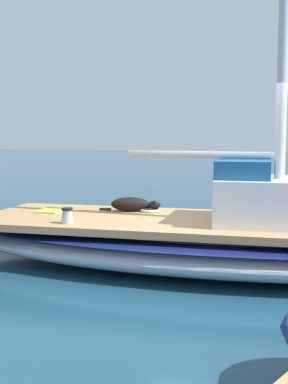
{
  "coord_description": "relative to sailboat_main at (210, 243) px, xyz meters",
  "views": [
    {
      "loc": [
        6.43,
        1.75,
        1.79
      ],
      "look_at": [
        0.0,
        -1.0,
        1.01
      ],
      "focal_mm": 45.26,
      "sensor_mm": 36.0,
      "label": 1
    }
  ],
  "objects": [
    {
      "name": "ground_plane",
      "position": [
        0.0,
        0.0,
        -0.34
      ],
      "size": [
        120.0,
        120.0,
        0.0
      ],
      "primitive_type": "plane",
      "color": "navy"
    },
    {
      "name": "sailboat_main",
      "position": [
        0.0,
        0.0,
        0.0
      ],
      "size": [
        3.59,
        7.54,
        0.66
      ],
      "color": "#B2B7C1",
      "rests_on": "ground"
    },
    {
      "name": "mast_main",
      "position": [
        -0.14,
        0.73,
        3.2
      ],
      "size": [
        0.14,
        2.27,
        6.43
      ],
      "color": "silver",
      "rests_on": "sailboat_main"
    },
    {
      "name": "dog_black",
      "position": [
        -0.33,
        -1.33,
        0.43
      ],
      "size": [
        0.45,
        0.92,
        0.22
      ],
      "color": "black",
      "rests_on": "sailboat_main"
    },
    {
      "name": "deck_winch",
      "position": [
        0.99,
        -1.69,
        0.42
      ],
      "size": [
        0.16,
        0.16,
        0.21
      ],
      "color": "#B7B7BC",
      "rests_on": "sailboat_main"
    },
    {
      "name": "coiled_rope",
      "position": [
        -0.41,
        -1.07,
        0.35
      ],
      "size": [
        0.32,
        0.32,
        0.04
      ],
      "primitive_type": "torus",
      "color": "beige",
      "rests_on": "sailboat_main"
    },
    {
      "name": "deck_towel",
      "position": [
        0.16,
        -2.49,
        0.34
      ],
      "size": [
        0.61,
        0.44,
        0.03
      ],
      "primitive_type": "cube",
      "rotation": [
        0.0,
        0.0,
        0.16
      ],
      "color": "#D8D14C",
      "rests_on": "sailboat_main"
    }
  ]
}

